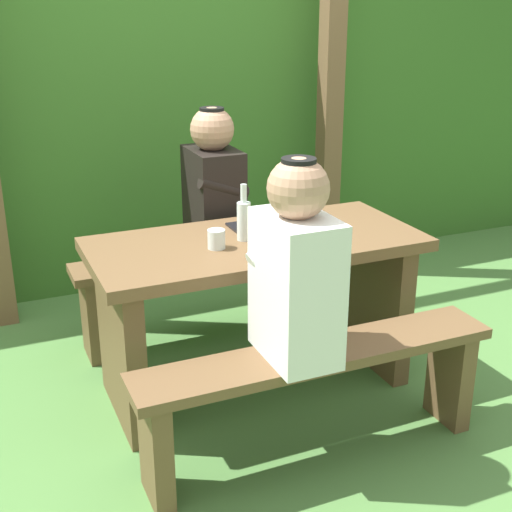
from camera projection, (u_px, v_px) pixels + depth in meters
ground_plane at (256, 385)px, 3.18m from camera, size 12.00×12.00×0.00m
hedge_backdrop at (139, 119)px, 4.49m from camera, size 6.40×1.04×1.84m
pergola_post_right at (331, 95)px, 4.15m from camera, size 0.12×0.12×2.22m
picnic_table at (256, 287)px, 3.01m from camera, size 1.40×0.64×0.71m
bench_near at (317, 381)px, 2.58m from camera, size 1.40×0.24×0.46m
bench_far at (212, 276)px, 3.55m from camera, size 1.40×0.24×0.46m
person_white_shirt at (296, 269)px, 2.39m from camera, size 0.25×0.35×0.72m
person_black_coat at (214, 187)px, 3.40m from camera, size 0.25×0.35×0.72m
drinking_glass at (216, 239)px, 2.81m from camera, size 0.07×0.07×0.08m
bottle_left at (292, 223)px, 2.85m from camera, size 0.06×0.06×0.23m
bottle_right at (244, 219)px, 2.89m from camera, size 0.06×0.06×0.24m
cell_phone at (238, 227)px, 3.06m from camera, size 0.07×0.14×0.01m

